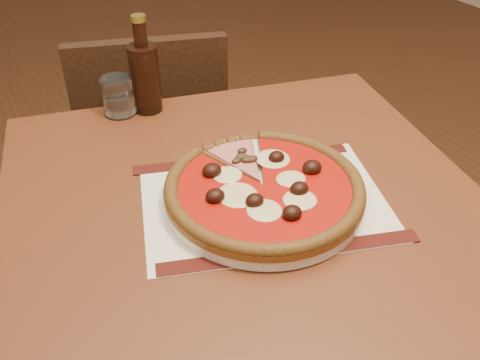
% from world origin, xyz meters
% --- Properties ---
extents(table, '(0.96, 0.96, 0.75)m').
position_xyz_m(table, '(-0.63, -0.89, 0.65)').
color(table, brown).
rests_on(table, ground).
extents(chair_far, '(0.49, 0.49, 0.83)m').
position_xyz_m(chair_far, '(-0.55, -0.24, 0.47)').
color(chair_far, black).
rests_on(chair_far, ground).
extents(placemat, '(0.47, 0.40, 0.00)m').
position_xyz_m(placemat, '(-0.60, -0.91, 0.75)').
color(placemat, beige).
rests_on(placemat, table).
extents(plate, '(0.33, 0.33, 0.02)m').
position_xyz_m(plate, '(-0.60, -0.91, 0.76)').
color(plate, white).
rests_on(plate, placemat).
extents(pizza, '(0.33, 0.33, 0.04)m').
position_xyz_m(pizza, '(-0.60, -0.91, 0.78)').
color(pizza, '#985E24').
rests_on(pizza, plate).
extents(ham_slice, '(0.11, 0.15, 0.02)m').
position_xyz_m(ham_slice, '(-0.59, -0.82, 0.78)').
color(ham_slice, '#985E24').
rests_on(ham_slice, plate).
extents(water_glass, '(0.09, 0.09, 0.08)m').
position_xyz_m(water_glass, '(-0.71, -0.50, 0.79)').
color(water_glass, white).
rests_on(water_glass, table).
extents(bottle, '(0.06, 0.06, 0.21)m').
position_xyz_m(bottle, '(-0.65, -0.52, 0.83)').
color(bottle, black).
rests_on(bottle, table).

